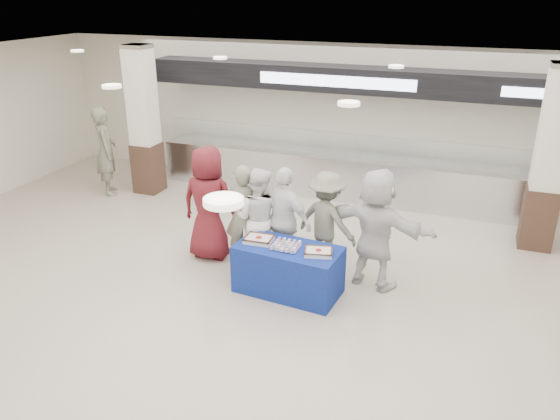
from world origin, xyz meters
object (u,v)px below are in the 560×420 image
at_px(sheet_cake_right, 318,252).
at_px(soldier_bg, 106,151).
at_px(chef_short, 285,220).
at_px(civilian_maroon, 209,204).
at_px(sheet_cake_left, 259,239).
at_px(soldier_b, 327,221).
at_px(cupcake_tray, 286,246).
at_px(chef_tall, 258,218).
at_px(display_table, 288,270).
at_px(civilian_white, 376,229).
at_px(soldier_a, 243,215).

height_order(sheet_cake_right, soldier_bg, soldier_bg).
distance_m(sheet_cake_right, chef_short, 1.04).
xyz_separation_m(civilian_maroon, chef_short, (1.35, 0.00, -0.10)).
xyz_separation_m(sheet_cake_left, soldier_b, (0.79, 0.94, 0.03)).
bearing_deg(soldier_bg, sheet_cake_right, -153.64).
bearing_deg(sheet_cake_right, chef_short, 137.54).
height_order(sheet_cake_right, civilian_maroon, civilian_maroon).
height_order(cupcake_tray, soldier_b, soldier_b).
height_order(sheet_cake_left, chef_short, chef_short).
height_order(sheet_cake_left, chef_tall, chef_tall).
height_order(cupcake_tray, civilian_maroon, civilian_maroon).
xyz_separation_m(display_table, chef_short, (-0.29, 0.64, 0.50)).
bearing_deg(sheet_cake_right, soldier_b, 99.68).
distance_m(chef_short, civilian_white, 1.44).
bearing_deg(soldier_a, cupcake_tray, 124.63).
bearing_deg(soldier_b, soldier_bg, 2.17).
distance_m(cupcake_tray, civilian_maroon, 1.75).
bearing_deg(cupcake_tray, chef_short, 110.86).
height_order(civilian_maroon, soldier_b, civilian_maroon).
distance_m(civilian_maroon, soldier_bg, 4.05).
xyz_separation_m(display_table, sheet_cake_left, (-0.48, 0.02, 0.42)).
bearing_deg(civilian_white, soldier_a, 17.10).
distance_m(sheet_cake_right, soldier_a, 1.65).
bearing_deg(soldier_a, sheet_cake_right, 133.71).
xyz_separation_m(civilian_maroon, soldier_a, (0.63, 0.00, -0.12)).
height_order(chef_tall, chef_short, chef_short).
relative_size(soldier_b, civilian_white, 0.87).
bearing_deg(chef_tall, display_table, 137.03).
distance_m(display_table, chef_tall, 1.09).
bearing_deg(sheet_cake_left, sheet_cake_right, -5.00).
xyz_separation_m(sheet_cake_right, soldier_bg, (-5.66, 2.68, 0.18)).
bearing_deg(soldier_a, chef_tall, 158.93).
height_order(sheet_cake_right, cupcake_tray, sheet_cake_right).
relative_size(display_table, civilian_maroon, 0.80).
bearing_deg(civilian_white, civilian_maroon, 16.94).
height_order(soldier_a, chef_short, chef_short).
height_order(sheet_cake_left, soldier_bg, soldier_bg).
distance_m(soldier_b, civilian_white, 0.91).
relative_size(cupcake_tray, soldier_b, 0.25).
distance_m(sheet_cake_left, civilian_white, 1.77).
xyz_separation_m(sheet_cake_left, cupcake_tray, (0.45, -0.05, -0.01)).
relative_size(chef_short, soldier_b, 1.06).
height_order(civilian_white, soldier_bg, soldier_bg).
bearing_deg(sheet_cake_right, sheet_cake_left, 175.00).
height_order(display_table, soldier_b, soldier_b).
distance_m(civilian_maroon, soldier_b, 1.97).
distance_m(sheet_cake_left, soldier_b, 1.23).
xyz_separation_m(chef_short, soldier_bg, (-4.89, 1.97, 0.10)).
relative_size(sheet_cake_left, soldier_bg, 0.22).
bearing_deg(cupcake_tray, chef_tall, 136.86).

